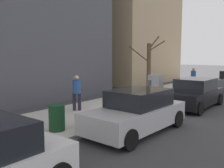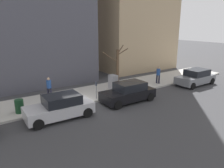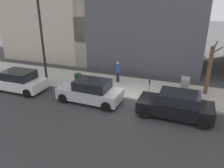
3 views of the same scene
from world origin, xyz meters
The scene contains 11 objects.
ground_plane centered at (0.00, 0.00, 0.00)m, with size 120.00×120.00×0.00m, color #38383A.
sidewalk centered at (2.00, 0.00, 0.07)m, with size 4.00×36.00×0.15m, color #B2AFA8.
parked_car_grey centered at (-1.17, -11.59, 0.74)m, with size 1.92×4.20×1.52m.
parked_car_black centered at (-1.18, -3.15, 0.74)m, with size 1.98×4.23×1.52m.
parked_car_silver centered at (-1.09, 2.31, 0.74)m, with size 2.04×4.26×1.52m.
parking_meter centered at (0.45, -1.26, 0.98)m, with size 0.14×0.10×1.35m.
utility_box centered at (1.30, -3.46, 0.85)m, with size 0.83×0.61×1.43m.
bare_tree centered at (2.60, -4.86, 1.95)m, with size 1.79×1.71×3.84m.
trash_bin centered at (0.90, 4.31, 0.60)m, with size 0.56×0.56×0.90m, color #14381E.
pedestrian_near_meter centered at (0.91, -8.55, 1.09)m, with size 0.39×0.36×1.66m.
pedestrian_midblock centered at (2.65, 1.69, 1.09)m, with size 0.36×0.36×1.66m.
Camera 2 is at (-13.51, 6.94, 5.82)m, focal length 35.00 mm.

